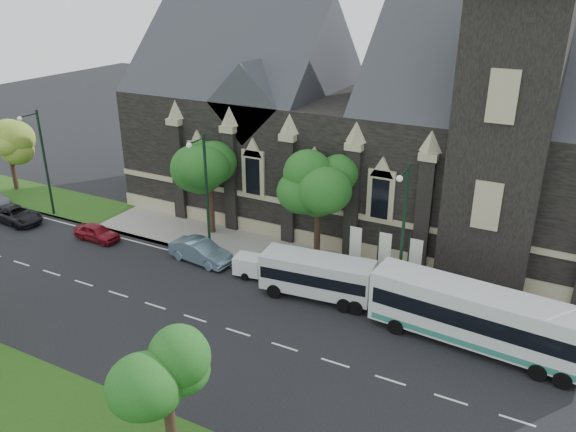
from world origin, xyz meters
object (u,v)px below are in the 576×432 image
Objects in this scene: street_lamp_near at (402,228)px; banner_flag_right at (413,258)px; banner_flag_left at (353,245)px; tour_coach at (478,317)px; car_far_red at (97,232)px; tree_park_east at (172,377)px; tree_walk_right at (322,181)px; sedan at (201,251)px; banner_flag_center at (382,251)px; car_far_black at (16,215)px; street_lamp_far at (42,158)px; tree_walk_far at (11,143)px; shuttle_bus at (317,275)px; tree_walk_left at (213,163)px; box_trailer at (249,265)px; street_lamp_mid at (205,190)px.

street_lamp_near is 2.25× the size of banner_flag_right.
banner_flag_left reaches higher than tour_coach.
car_far_red is at bearing -175.76° from street_lamp_near.
tree_park_east is 0.81× the size of tree_walk_right.
tour_coach reaches higher than car_far_red.
banner_flag_left is 10.79m from sedan.
banner_flag_center is 12.71m from sedan.
sedan is at bearing -81.68° from car_far_black.
street_lamp_far is at bearing -176.14° from banner_flag_center.
street_lamp_far reaches higher than tree_walk_far.
tree_walk_far is (-34.00, 19.50, 0.00)m from tree_park_east.
banner_flag_center is 0.34× the size of tour_coach.
shuttle_bus is (25.31, -1.47, -3.55)m from street_lamp_far.
tree_walk_left is 22.01m from tour_coach.
box_trailer is (5.89, -4.71, -4.92)m from tree_walk_left.
tree_park_east is 19.32m from street_lamp_mid.
banner_flag_center is 1.06× the size of car_far_red.
tree_walk_left is 2.02× the size of car_far_red.
tree_park_east is at bearing -32.10° from street_lamp_far.
car_far_black reaches higher than car_far_red.
tour_coach is 2.43× the size of car_far_black.
street_lamp_far is at bearing -21.50° from tree_walk_far.
banner_flag_left is (3.08, -1.71, -3.43)m from tree_walk_right.
tree_walk_left is 9.01m from box_trailer.
street_lamp_far is at bearing -165.74° from tree_walk_left.
shuttle_bus is (-2.98, -3.37, -0.82)m from banner_flag_center.
street_lamp_far reaches higher than car_far_black.
street_lamp_near is at bearing 0.00° from street_lamp_mid.
street_lamp_far is 2.25× the size of banner_flag_left.
car_far_black is at bearing 152.86° from tree_park_east.
street_lamp_mid is at bearing -153.35° from tree_walk_right.
street_lamp_near reaches higher than tree_walk_left.
street_lamp_mid is 19.48m from tour_coach.
shuttle_bus is (11.11, -5.07, -4.17)m from tree_walk_left.
banner_flag_center is 8.87m from box_trailer.
banner_flag_right is 0.34× the size of tour_coach.
banner_flag_left is at bearing -77.49° from car_far_black.
banner_flag_left is 0.83× the size of car_far_black.
street_lamp_mid is at bearing 0.00° from street_lamp_far.
tree_walk_far is 0.70× the size of street_lamp_mid.
tree_walk_far is at bearing 86.69° from sedan.
banner_flag_left is 19.81m from car_far_red.
tree_walk_left reaches higher than box_trailer.
street_lamp_mid and street_lamp_far have the same top height.
street_lamp_near is 1.00× the size of street_lamp_mid.
street_lamp_mid is 0.77× the size of tour_coach.
street_lamp_mid is at bearing 121.79° from tree_park_east.
street_lamp_far is (7.82, -3.08, 0.49)m from tree_walk_far.
street_lamp_far is 1.25× the size of shuttle_bus.
tree_walk_left is 1.91× the size of banner_flag_center.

